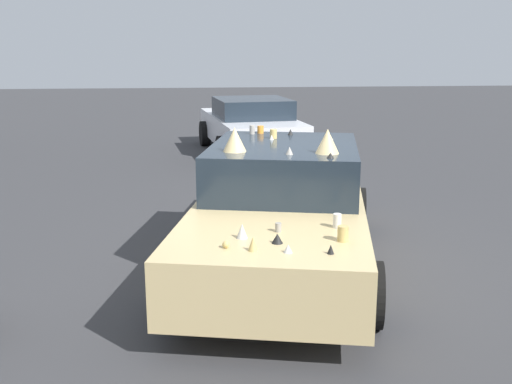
% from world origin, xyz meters
% --- Properties ---
extents(ground_plane, '(60.00, 60.00, 0.00)m').
position_xyz_m(ground_plane, '(0.00, 0.00, 0.00)').
color(ground_plane, '#38383A').
extents(art_car_decorated, '(4.97, 2.78, 1.66)m').
position_xyz_m(art_car_decorated, '(0.05, -0.01, 0.70)').
color(art_car_decorated, '#D8BC7F').
rests_on(art_car_decorated, ground).
extents(parked_sedan_behind_right, '(4.36, 2.42, 1.30)m').
position_xyz_m(parked_sedan_behind_right, '(7.58, -0.34, 0.66)').
color(parked_sedan_behind_right, white).
rests_on(parked_sedan_behind_right, ground).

